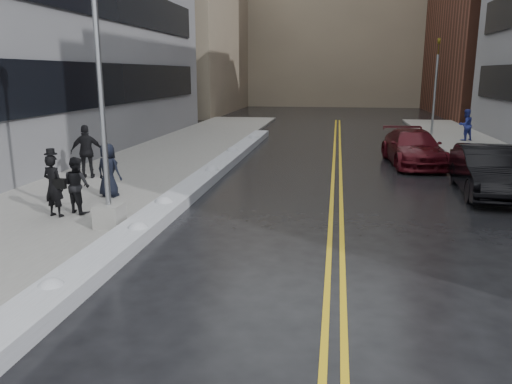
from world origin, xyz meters
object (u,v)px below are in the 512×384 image
at_px(pedestrian_fedora, 54,186).
at_px(pedestrian_b, 77,185).
at_px(pedestrian_d, 87,152).
at_px(pedestrian_east, 466,125).
at_px(lamppost, 104,135).
at_px(car_black, 487,171).
at_px(car_maroon, 413,148).
at_px(pedestrian_c, 108,170).
at_px(traffic_signal, 436,83).

relative_size(pedestrian_fedora, pedestrian_b, 1.08).
height_order(pedestrian_d, pedestrian_east, pedestrian_d).
bearing_deg(lamppost, car_black, 28.85).
relative_size(car_black, car_maroon, 0.93).
bearing_deg(car_maroon, pedestrian_c, -146.70).
xyz_separation_m(pedestrian_b, pedestrian_c, (0.03, 1.93, 0.06)).
distance_m(pedestrian_b, pedestrian_d, 5.01).
bearing_deg(car_black, car_maroon, 110.11).
relative_size(pedestrian_fedora, car_black, 0.35).
distance_m(pedestrian_east, car_maroon, 8.94).
height_order(pedestrian_b, pedestrian_d, pedestrian_d).
height_order(car_black, car_maroon, car_black).
height_order(lamppost, car_black, lamppost).
relative_size(pedestrian_c, pedestrian_east, 0.94).
height_order(lamppost, car_maroon, lamppost).
bearing_deg(car_maroon, pedestrian_d, -160.69).
bearing_deg(traffic_signal, pedestrian_fedora, -122.79).
distance_m(lamppost, car_black, 12.45).
bearing_deg(car_black, pedestrian_c, -163.61).
bearing_deg(pedestrian_d, traffic_signal, -154.13).
distance_m(pedestrian_fedora, pedestrian_b, 0.64).
relative_size(lamppost, traffic_signal, 1.27).
xyz_separation_m(traffic_signal, car_maroon, (-2.66, -10.59, -2.63)).
relative_size(traffic_signal, pedestrian_fedora, 3.46).
height_order(pedestrian_b, pedestrian_east, pedestrian_east).
xyz_separation_m(pedestrian_east, car_black, (-2.41, -13.42, -0.24)).
bearing_deg(pedestrian_fedora, pedestrian_d, -58.42).
bearing_deg(pedestrian_b, pedestrian_c, -66.34).
bearing_deg(pedestrian_fedora, lamppost, 173.75).
xyz_separation_m(lamppost, traffic_signal, (11.80, 22.00, 0.87)).
relative_size(pedestrian_fedora, car_maroon, 0.33).
height_order(pedestrian_fedora, pedestrian_b, pedestrian_fedora).
xyz_separation_m(car_black, car_maroon, (-1.66, 5.46, -0.05)).
relative_size(traffic_signal, pedestrian_c, 3.49).
relative_size(pedestrian_d, car_maroon, 0.38).
height_order(lamppost, pedestrian_d, lamppost).
bearing_deg(pedestrian_b, pedestrian_east, -104.20).
bearing_deg(lamppost, car_maroon, 51.31).
xyz_separation_m(pedestrian_d, pedestrian_east, (16.75, 13.65, -0.09)).
relative_size(pedestrian_d, pedestrian_east, 1.10).
relative_size(pedestrian_fedora, pedestrian_d, 0.86).
bearing_deg(pedestrian_fedora, car_black, -143.80).
bearing_deg(car_maroon, pedestrian_fedora, -140.80).
height_order(traffic_signal, pedestrian_b, traffic_signal).
distance_m(traffic_signal, car_maroon, 11.23).
relative_size(pedestrian_c, pedestrian_d, 0.86).
bearing_deg(pedestrian_c, pedestrian_d, -38.88).
distance_m(lamppost, pedestrian_fedora, 2.54).
relative_size(pedestrian_b, pedestrian_c, 0.94).
xyz_separation_m(pedestrian_fedora, pedestrian_b, (0.44, 0.45, -0.06)).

